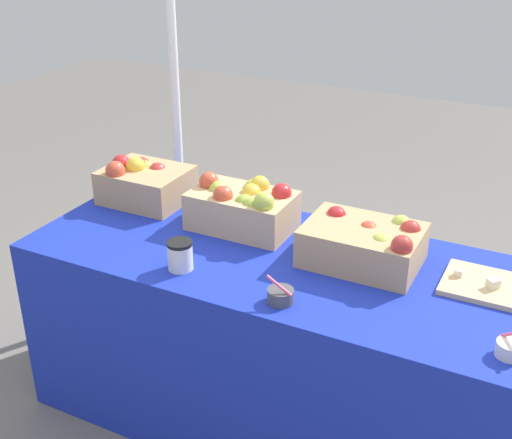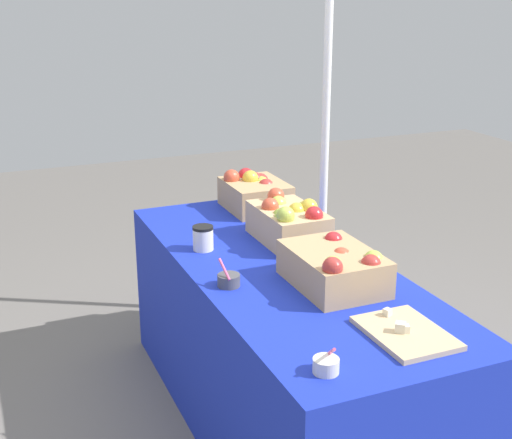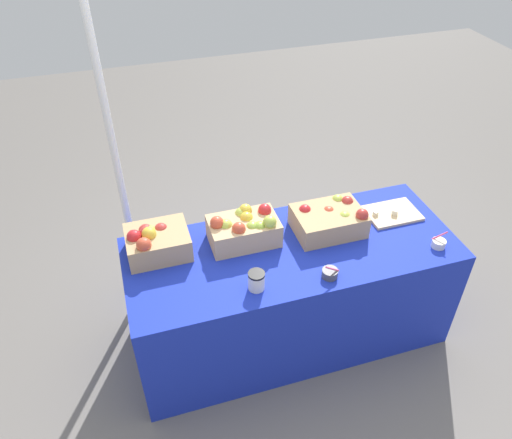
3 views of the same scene
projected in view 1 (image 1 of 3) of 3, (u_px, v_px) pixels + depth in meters
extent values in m
plane|color=slate|center=(282.00, 417.00, 2.71)|extent=(10.00, 10.00, 0.00)
cube|color=#192DB7|center=(284.00, 342.00, 2.55)|extent=(1.90, 0.76, 0.74)
cube|color=tan|center=(146.00, 185.00, 2.80)|extent=(0.34, 0.28, 0.14)
sphere|color=red|center=(121.00, 164.00, 2.82)|extent=(0.08, 0.08, 0.08)
sphere|color=#D14C33|center=(115.00, 171.00, 2.72)|extent=(0.08, 0.08, 0.08)
sphere|color=#99B742|center=(145.00, 170.00, 2.83)|extent=(0.08, 0.08, 0.08)
sphere|color=#B2332D|center=(142.00, 167.00, 2.84)|extent=(0.08, 0.08, 0.08)
sphere|color=red|center=(135.00, 173.00, 2.81)|extent=(0.08, 0.08, 0.08)
sphere|color=#B2332D|center=(158.00, 172.00, 2.81)|extent=(0.08, 0.08, 0.08)
sphere|color=gold|center=(136.00, 167.00, 2.78)|extent=(0.08, 0.08, 0.08)
sphere|color=#B2332D|center=(137.00, 167.00, 2.81)|extent=(0.08, 0.08, 0.08)
cube|color=tan|center=(242.00, 211.00, 2.57)|extent=(0.39, 0.24, 0.15)
sphere|color=#D14C33|center=(209.00, 182.00, 2.60)|extent=(0.08, 0.08, 0.08)
sphere|color=gold|center=(251.00, 193.00, 2.55)|extent=(0.08, 0.08, 0.08)
sphere|color=#B2C64C|center=(264.00, 202.00, 2.42)|extent=(0.08, 0.08, 0.08)
sphere|color=#99B742|center=(252.00, 207.00, 2.46)|extent=(0.08, 0.08, 0.08)
sphere|color=#D14C33|center=(223.00, 196.00, 2.50)|extent=(0.08, 0.08, 0.08)
sphere|color=gold|center=(260.00, 185.00, 2.58)|extent=(0.08, 0.08, 0.08)
sphere|color=#99B742|center=(244.00, 204.00, 2.49)|extent=(0.08, 0.08, 0.08)
sphere|color=#B2C64C|center=(254.00, 189.00, 2.60)|extent=(0.08, 0.08, 0.08)
sphere|color=red|center=(281.00, 193.00, 2.52)|extent=(0.08, 0.08, 0.08)
sphere|color=#B2C64C|center=(218.00, 190.00, 2.58)|extent=(0.08, 0.08, 0.08)
cube|color=tan|center=(362.00, 245.00, 2.33)|extent=(0.40, 0.29, 0.14)
sphere|color=#D14C33|center=(368.00, 231.00, 2.32)|extent=(0.07, 0.07, 0.07)
sphere|color=#B2C64C|center=(380.00, 244.00, 2.24)|extent=(0.07, 0.07, 0.07)
sphere|color=#B2332D|center=(402.00, 246.00, 2.15)|extent=(0.07, 0.07, 0.07)
sphere|color=#B2C64C|center=(401.00, 225.00, 2.35)|extent=(0.07, 0.07, 0.07)
sphere|color=red|center=(336.00, 216.00, 2.40)|extent=(0.07, 0.07, 0.07)
sphere|color=#B2332D|center=(410.00, 231.00, 2.29)|extent=(0.07, 0.07, 0.07)
cube|color=#D1B284|center=(492.00, 287.00, 2.19)|extent=(0.32, 0.23, 0.02)
cube|color=beige|center=(493.00, 284.00, 2.16)|extent=(0.05, 0.05, 0.03)
cube|color=beige|center=(496.00, 284.00, 2.16)|extent=(0.03, 0.03, 0.03)
cube|color=beige|center=(458.00, 273.00, 2.23)|extent=(0.03, 0.03, 0.02)
cylinder|color=#4C4C51|center=(280.00, 296.00, 2.11)|extent=(0.09, 0.09, 0.05)
cylinder|color=#EA598C|center=(279.00, 286.00, 2.08)|extent=(0.09, 0.02, 0.06)
cylinder|color=silver|center=(510.00, 349.00, 1.86)|extent=(0.08, 0.08, 0.04)
cylinder|color=silver|center=(180.00, 257.00, 2.29)|extent=(0.09, 0.09, 0.09)
cylinder|color=black|center=(179.00, 243.00, 2.27)|extent=(0.09, 0.09, 0.01)
cylinder|color=white|center=(175.00, 102.00, 3.14)|extent=(0.04, 0.04, 2.06)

